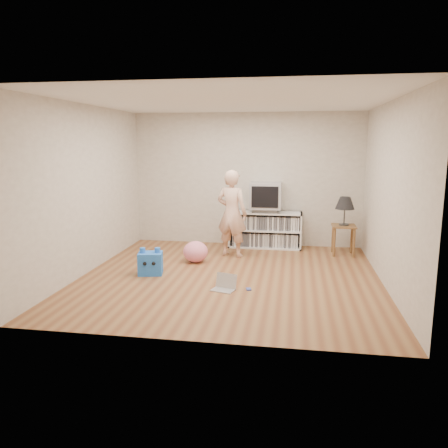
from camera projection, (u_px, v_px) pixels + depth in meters
name	position (u px, v px, depth m)	size (l,w,h in m)	color
ground	(230.00, 277.00, 6.68)	(4.50, 4.50, 0.00)	brown
walls	(230.00, 192.00, 6.44)	(4.52, 4.52, 2.60)	#B8AEA1
ceiling	(230.00, 101.00, 6.20)	(4.50, 4.50, 0.01)	white
media_unit	(265.00, 229.00, 8.53)	(1.40, 0.45, 0.70)	white
dvd_deck	(266.00, 210.00, 8.44)	(0.45, 0.35, 0.07)	gray
crt_tv	(266.00, 195.00, 8.38)	(0.60, 0.53, 0.50)	#9C9CA1
side_table	(344.00, 232.00, 7.91)	(0.42, 0.42, 0.55)	brown
table_lamp	(345.00, 204.00, 7.82)	(0.34, 0.34, 0.52)	#333333
person	(232.00, 213.00, 7.77)	(0.57, 0.37, 1.56)	beige
laptop	(225.00, 285.00, 6.08)	(0.37, 0.33, 0.21)	silver
playing_cards	(249.00, 289.00, 6.08)	(0.07, 0.09, 0.02)	#3F50AA
plush_blue	(150.00, 263.00, 6.77)	(0.42, 0.37, 0.42)	blue
plush_pink	(196.00, 252.00, 7.47)	(0.43, 0.43, 0.36)	pink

